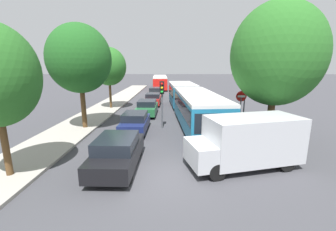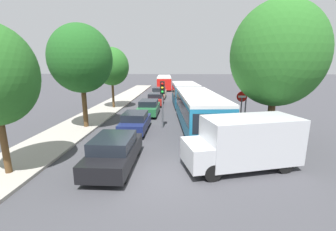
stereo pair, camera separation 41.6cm
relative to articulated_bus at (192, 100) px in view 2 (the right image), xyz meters
The scene contains 16 objects.
ground_plane 11.38m from the articulated_bus, 100.39° to the right, with size 200.00×200.00×0.00m, color #3D3D42.
kerb_strip_left 10.71m from the articulated_bus, 144.34° to the left, with size 3.20×44.58×0.14m, color #9E998E.
articulated_bus is the anchor object (origin of this frame).
city_bus_rear 23.82m from the articulated_bus, 99.61° to the left, with size 3.10×11.09×2.36m.
queued_car_black 11.13m from the articulated_bus, 110.99° to the right, with size 1.81×4.24×1.47m.
queued_car_navy 6.39m from the articulated_bus, 130.24° to the right, with size 1.67×3.91×1.36m.
queued_car_green 3.94m from the articulated_bus, behind, with size 1.71×4.00×1.39m.
queued_car_red 6.76m from the articulated_bus, 124.03° to the left, with size 1.67×3.92×1.36m.
queued_car_tan 11.77m from the articulated_bus, 109.14° to the left, with size 1.80×4.21×1.46m.
white_van 10.30m from the articulated_bus, 79.75° to the right, with size 5.34×3.19×2.31m.
traffic_light 4.64m from the articulated_bus, 120.35° to the right, with size 0.33×0.36×3.40m.
no_entry_sign 5.62m from the articulated_bus, 56.84° to the right, with size 0.70×0.08×2.82m.
direction_sign_post 4.92m from the articulated_bus, 35.16° to the right, with size 0.12×1.40×3.60m.
tree_left_mid 9.57m from the articulated_bus, 151.56° to the right, with size 4.25×4.25×7.24m.
tree_left_far 9.04m from the articulated_bus, 157.36° to the left, with size 3.48×3.48×6.26m.
tree_right_near 8.79m from the articulated_bus, 59.37° to the right, with size 4.96×4.96×7.89m.
Camera 2 is at (0.93, -8.58, 4.56)m, focal length 24.00 mm.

